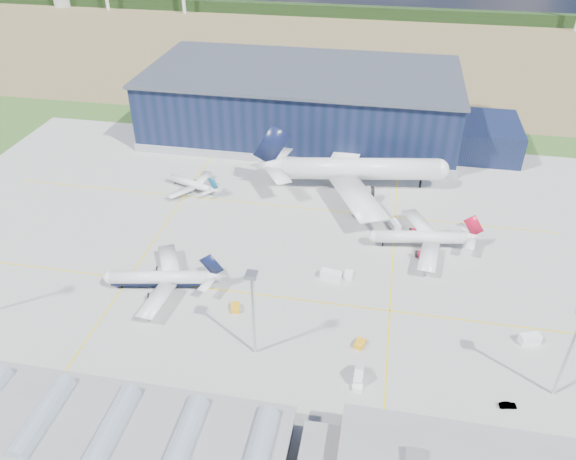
% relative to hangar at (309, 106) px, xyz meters
% --- Properties ---
extents(ground, '(600.00, 600.00, 0.00)m').
position_rel_hangar_xyz_m(ground, '(-2.81, -94.80, -11.62)').
color(ground, '#305A22').
rests_on(ground, ground).
extents(apron, '(220.00, 160.00, 0.08)m').
position_rel_hangar_xyz_m(apron, '(-2.81, -84.80, -11.59)').
color(apron, '#9A9A95').
rests_on(apron, ground).
extents(farmland, '(600.00, 220.00, 0.01)m').
position_rel_hangar_xyz_m(farmland, '(-2.81, 125.20, -11.62)').
color(farmland, olive).
rests_on(farmland, ground).
extents(treeline, '(600.00, 8.00, 8.00)m').
position_rel_hangar_xyz_m(treeline, '(-2.81, 205.20, -7.62)').
color(treeline, black).
rests_on(treeline, ground).
extents(hangar, '(145.00, 62.00, 26.10)m').
position_rel_hangar_xyz_m(hangar, '(0.00, 0.00, 0.00)').
color(hangar, '#0F1A33').
rests_on(hangar, ground).
extents(glass_concourse, '(78.00, 23.00, 8.60)m').
position_rel_hangar_xyz_m(glass_concourse, '(-9.26, -154.80, -7.93)').
color(glass_concourse, black).
rests_on(glass_concourse, ground).
extents(light_mast_center, '(2.60, 2.60, 23.00)m').
position_rel_hangar_xyz_m(light_mast_center, '(7.19, -124.80, 3.82)').
color(light_mast_center, silver).
rests_on(light_mast_center, ground).
extents(light_mast_east, '(2.60, 2.60, 23.00)m').
position_rel_hangar_xyz_m(light_mast_east, '(72.19, -124.80, 3.82)').
color(light_mast_east, silver).
rests_on(light_mast_east, ground).
extents(airliner_navy, '(37.63, 37.07, 10.55)m').
position_rel_hangar_xyz_m(airliner_navy, '(-22.93, -106.80, -6.34)').
color(airliner_navy, white).
rests_on(airliner_navy, ground).
extents(airliner_red, '(38.06, 37.45, 10.91)m').
position_rel_hangar_xyz_m(airliner_red, '(44.38, -75.14, -6.16)').
color(airliner_red, white).
rests_on(airliner_red, ground).
extents(airliner_widebody, '(77.95, 76.75, 22.08)m').
position_rel_hangar_xyz_m(airliner_widebody, '(24.12, -42.58, -0.58)').
color(airliner_widebody, white).
rests_on(airliner_widebody, ground).
extents(airliner_regional, '(28.73, 28.44, 7.33)m').
position_rel_hangar_xyz_m(airliner_regional, '(-32.21, -54.80, -7.95)').
color(airliner_regional, white).
rests_on(airliner_regional, ground).
extents(gse_tug_a, '(2.97, 3.84, 1.41)m').
position_rel_hangar_xyz_m(gse_tug_a, '(-1.08, -111.62, -10.91)').
color(gse_tug_a, '#EDA714').
rests_on(gse_tug_a, ground).
extents(gse_tug_b, '(2.79, 3.49, 1.32)m').
position_rel_hangar_xyz_m(gse_tug_b, '(30.73, -118.39, -10.95)').
color(gse_tug_b, '#EDA714').
rests_on(gse_tug_b, ground).
extents(gse_van_a, '(5.98, 3.59, 2.44)m').
position_rel_hangar_xyz_m(gse_van_a, '(21.02, -94.63, -10.40)').
color(gse_van_a, white).
rests_on(gse_van_a, ground).
extents(gse_cart_a, '(2.45, 3.41, 1.39)m').
position_rel_hangar_xyz_m(gse_cart_a, '(25.57, -92.97, -10.92)').
color(gse_cart_a, white).
rests_on(gse_cart_a, ground).
extents(gse_van_b, '(4.03, 5.39, 2.25)m').
position_rel_hangar_xyz_m(gse_van_b, '(37.14, -66.40, -10.49)').
color(gse_van_b, white).
rests_on(gse_van_b, ground).
extents(gse_tug_c, '(2.54, 3.76, 1.56)m').
position_rel_hangar_xyz_m(gse_tug_c, '(14.78, -35.06, -10.83)').
color(gse_tug_c, '#EDA714').
rests_on(gse_tug_c, ground).
extents(gse_van_c, '(5.27, 3.74, 2.30)m').
position_rel_hangar_xyz_m(gse_van_c, '(69.71, -109.80, -10.47)').
color(gse_van_c, white).
rests_on(gse_van_c, ground).
extents(airstair, '(2.02, 4.57, 2.87)m').
position_rel_hangar_xyz_m(airstair, '(31.28, -128.69, -10.18)').
color(airstair, white).
rests_on(airstair, ground).
extents(car_a, '(3.64, 1.94, 1.18)m').
position_rel_hangar_xyz_m(car_a, '(33.77, -140.73, -11.03)').
color(car_a, '#99999E').
rests_on(car_a, ground).
extents(car_b, '(3.72, 1.88, 1.17)m').
position_rel_hangar_xyz_m(car_b, '(62.22, -130.26, -11.03)').
color(car_b, '#99999E').
rests_on(car_b, ground).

